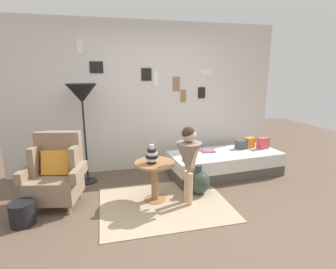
{
  "coord_description": "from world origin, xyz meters",
  "views": [
    {
      "loc": [
        -0.77,
        -2.72,
        1.76
      ],
      "look_at": [
        0.15,
        0.95,
        0.85
      ],
      "focal_mm": 28.14,
      "sensor_mm": 36.0,
      "label": 1
    }
  ],
  "objects_px": {
    "vase_striped": "(152,156)",
    "person_child": "(189,156)",
    "daybed": "(224,163)",
    "book_on_daybed": "(208,151)",
    "side_table": "(155,173)",
    "floor_lamp": "(82,96)",
    "demijohn_near": "(198,182)",
    "magazine_basket": "(22,214)",
    "armchair": "(56,173)"
  },
  "relations": [
    {
      "from": "vase_striped",
      "to": "person_child",
      "type": "bearing_deg",
      "value": -20.84
    },
    {
      "from": "daybed",
      "to": "book_on_daybed",
      "type": "distance_m",
      "value": 0.36
    },
    {
      "from": "side_table",
      "to": "person_child",
      "type": "distance_m",
      "value": 0.55
    },
    {
      "from": "vase_striped",
      "to": "person_child",
      "type": "height_order",
      "value": "person_child"
    },
    {
      "from": "floor_lamp",
      "to": "demijohn_near",
      "type": "relative_size",
      "value": 3.62
    },
    {
      "from": "book_on_daybed",
      "to": "daybed",
      "type": "bearing_deg",
      "value": -21.26
    },
    {
      "from": "demijohn_near",
      "to": "magazine_basket",
      "type": "relative_size",
      "value": 1.56
    },
    {
      "from": "daybed",
      "to": "side_table",
      "type": "bearing_deg",
      "value": -154.6
    },
    {
      "from": "side_table",
      "to": "demijohn_near",
      "type": "relative_size",
      "value": 1.28
    },
    {
      "from": "magazine_basket",
      "to": "side_table",
      "type": "bearing_deg",
      "value": 7.63
    },
    {
      "from": "daybed",
      "to": "vase_striped",
      "type": "height_order",
      "value": "vase_striped"
    },
    {
      "from": "magazine_basket",
      "to": "floor_lamp",
      "type": "bearing_deg",
      "value": 58.04
    },
    {
      "from": "vase_striped",
      "to": "demijohn_near",
      "type": "xyz_separation_m",
      "value": [
        0.7,
        0.09,
        -0.49
      ]
    },
    {
      "from": "floor_lamp",
      "to": "person_child",
      "type": "relative_size",
      "value": 1.47
    },
    {
      "from": "armchair",
      "to": "side_table",
      "type": "bearing_deg",
      "value": -10.02
    },
    {
      "from": "armchair",
      "to": "floor_lamp",
      "type": "bearing_deg",
      "value": 61.69
    },
    {
      "from": "floor_lamp",
      "to": "book_on_daybed",
      "type": "relative_size",
      "value": 7.19
    },
    {
      "from": "person_child",
      "to": "book_on_daybed",
      "type": "relative_size",
      "value": 4.89
    },
    {
      "from": "daybed",
      "to": "side_table",
      "type": "height_order",
      "value": "side_table"
    },
    {
      "from": "side_table",
      "to": "vase_striped",
      "type": "xyz_separation_m",
      "value": [
        -0.04,
        -0.04,
        0.27
      ]
    },
    {
      "from": "floor_lamp",
      "to": "magazine_basket",
      "type": "height_order",
      "value": "floor_lamp"
    },
    {
      "from": "armchair",
      "to": "vase_striped",
      "type": "xyz_separation_m",
      "value": [
        1.25,
        -0.26,
        0.23
      ]
    },
    {
      "from": "armchair",
      "to": "demijohn_near",
      "type": "xyz_separation_m",
      "value": [
        1.95,
        -0.17,
        -0.26
      ]
    },
    {
      "from": "vase_striped",
      "to": "floor_lamp",
      "type": "relative_size",
      "value": 0.17
    },
    {
      "from": "magazine_basket",
      "to": "daybed",
      "type": "bearing_deg",
      "value": 16.14
    },
    {
      "from": "daybed",
      "to": "book_on_daybed",
      "type": "height_order",
      "value": "book_on_daybed"
    },
    {
      "from": "vase_striped",
      "to": "armchair",
      "type": "bearing_deg",
      "value": 168.09
    },
    {
      "from": "person_child",
      "to": "book_on_daybed",
      "type": "xyz_separation_m",
      "value": [
        0.68,
        0.96,
        -0.27
      ]
    },
    {
      "from": "side_table",
      "to": "vase_striped",
      "type": "distance_m",
      "value": 0.28
    },
    {
      "from": "armchair",
      "to": "demijohn_near",
      "type": "height_order",
      "value": "armchair"
    },
    {
      "from": "side_table",
      "to": "floor_lamp",
      "type": "xyz_separation_m",
      "value": [
        -0.94,
        0.88,
        0.99
      ]
    },
    {
      "from": "daybed",
      "to": "magazine_basket",
      "type": "distance_m",
      "value": 3.11
    },
    {
      "from": "book_on_daybed",
      "to": "demijohn_near",
      "type": "bearing_deg",
      "value": -122.4
    },
    {
      "from": "armchair",
      "to": "side_table",
      "type": "relative_size",
      "value": 1.73
    },
    {
      "from": "side_table",
      "to": "magazine_basket",
      "type": "height_order",
      "value": "side_table"
    },
    {
      "from": "person_child",
      "to": "floor_lamp",
      "type": "bearing_deg",
      "value": 141.1
    },
    {
      "from": "armchair",
      "to": "side_table",
      "type": "xyz_separation_m",
      "value": [
        1.29,
        -0.23,
        -0.04
      ]
    },
    {
      "from": "book_on_daybed",
      "to": "demijohn_near",
      "type": "xyz_separation_m",
      "value": [
        -0.44,
        -0.7,
        -0.23
      ]
    },
    {
      "from": "side_table",
      "to": "magazine_basket",
      "type": "distance_m",
      "value": 1.66
    },
    {
      "from": "book_on_daybed",
      "to": "magazine_basket",
      "type": "distance_m",
      "value": 2.91
    },
    {
      "from": "person_child",
      "to": "armchair",
      "type": "bearing_deg",
      "value": 165.61
    },
    {
      "from": "daybed",
      "to": "floor_lamp",
      "type": "height_order",
      "value": "floor_lamp"
    },
    {
      "from": "daybed",
      "to": "book_on_daybed",
      "type": "xyz_separation_m",
      "value": [
        -0.26,
        0.1,
        0.22
      ]
    },
    {
      "from": "floor_lamp",
      "to": "person_child",
      "type": "height_order",
      "value": "floor_lamp"
    },
    {
      "from": "daybed",
      "to": "person_child",
      "type": "xyz_separation_m",
      "value": [
        -0.95,
        -0.86,
        0.48
      ]
    },
    {
      "from": "side_table",
      "to": "book_on_daybed",
      "type": "height_order",
      "value": "side_table"
    },
    {
      "from": "side_table",
      "to": "daybed",
      "type": "bearing_deg",
      "value": 25.4
    },
    {
      "from": "vase_striped",
      "to": "floor_lamp",
      "type": "height_order",
      "value": "floor_lamp"
    },
    {
      "from": "side_table",
      "to": "book_on_daybed",
      "type": "xyz_separation_m",
      "value": [
        1.1,
        0.75,
        0.02
      ]
    },
    {
      "from": "vase_striped",
      "to": "demijohn_near",
      "type": "relative_size",
      "value": 0.6
    }
  ]
}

